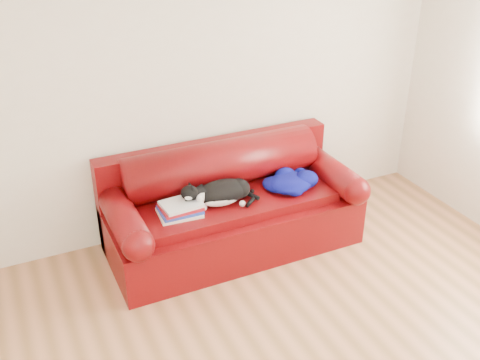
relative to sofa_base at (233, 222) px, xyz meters
The scene contains 6 objects.
room_shell 2.06m from the sofa_base, 87.15° to the right, with size 4.52×4.02×2.61m.
sofa_base is the anchor object (origin of this frame).
sofa_back 0.39m from the sofa_base, 90.00° to the left, with size 2.10×1.01×0.88m.
book_stack 0.59m from the sofa_base, 168.92° to the right, with size 0.35×0.28×0.10m.
cat 0.38m from the sofa_base, 149.27° to the right, with size 0.66×0.30×0.24m.
blanket 0.60m from the sofa_base, 10.36° to the right, with size 0.52×0.42×0.14m.
Camera 1 is at (-1.62, -2.21, 2.80)m, focal length 42.00 mm.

